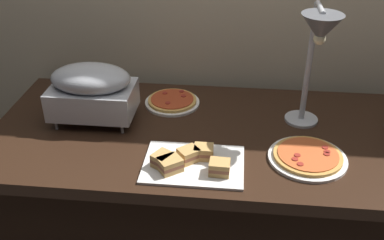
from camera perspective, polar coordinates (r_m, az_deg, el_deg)
buffet_table at (r=2.09m, az=3.24°, el=-10.24°), size 1.90×0.84×0.76m
chafing_dish at (r=1.92m, az=-12.49°, el=3.73°), size 0.35×0.22×0.26m
heat_lamp at (r=1.73m, az=15.55°, el=9.60°), size 0.15×0.29×0.52m
pizza_plate_front at (r=2.07m, az=-2.50°, el=2.36°), size 0.25×0.25×0.03m
pizza_plate_center at (r=1.75m, az=14.36°, el=-4.52°), size 0.29×0.29×0.03m
sandwich_platter at (r=1.65m, az=-0.15°, el=-5.30°), size 0.37×0.26×0.06m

